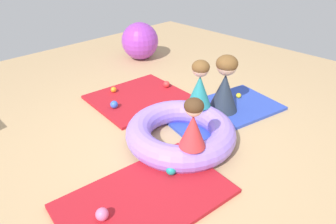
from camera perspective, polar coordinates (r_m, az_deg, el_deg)
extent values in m
plane|color=tan|center=(3.48, 0.20, -5.17)|extent=(8.00, 8.00, 0.00)
cube|color=#B21923|center=(4.35, -5.49, 2.66)|extent=(1.33, 1.20, 0.04)
cube|color=#B21923|center=(2.77, -4.15, -15.86)|extent=(1.56, 1.07, 0.04)
cube|color=#2D47B7|center=(4.07, 10.13, 0.24)|extent=(1.71, 1.16, 0.04)
torus|color=#9975EA|center=(3.36, 2.40, -3.84)|extent=(1.21, 1.21, 0.28)
cone|color=red|center=(2.83, 4.67, -3.54)|extent=(0.28, 0.28, 0.34)
sphere|color=beige|center=(2.71, 4.88, 0.83)|extent=(0.17, 0.17, 0.17)
ellipsoid|color=#472D19|center=(2.70, 4.89, 1.15)|extent=(0.18, 0.18, 0.14)
cone|color=teal|center=(3.54, 5.91, 4.00)|extent=(0.39, 0.39, 0.37)
sphere|color=#DBAD89|center=(3.43, 6.15, 8.09)|extent=(0.19, 0.19, 0.19)
ellipsoid|color=brown|center=(3.43, 6.16, 8.38)|extent=(0.20, 0.20, 0.16)
cone|color=#232D3D|center=(3.94, 10.47, 3.64)|extent=(0.54, 0.54, 0.50)
sphere|color=#DBAD89|center=(3.80, 10.97, 8.56)|extent=(0.25, 0.25, 0.25)
ellipsoid|color=brown|center=(3.79, 11.01, 8.91)|extent=(0.27, 0.27, 0.21)
sphere|color=yellow|center=(4.39, 13.06, 3.06)|extent=(0.07, 0.07, 0.07)
sphere|color=red|center=(4.58, -0.26, 5.24)|extent=(0.10, 0.10, 0.10)
sphere|color=pink|center=(2.60, -12.27, -18.24)|extent=(0.11, 0.11, 0.11)
sphere|color=green|center=(4.30, 10.53, 2.88)|extent=(0.09, 0.09, 0.09)
sphere|color=blue|center=(4.07, -10.07, 1.40)|extent=(0.10, 0.10, 0.10)
sphere|color=teal|center=(2.93, 0.60, -10.76)|extent=(0.10, 0.10, 0.10)
sphere|color=orange|center=(4.50, -10.17, 4.15)|extent=(0.08, 0.08, 0.08)
sphere|color=purple|center=(5.79, -5.28, 13.11)|extent=(0.68, 0.68, 0.68)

